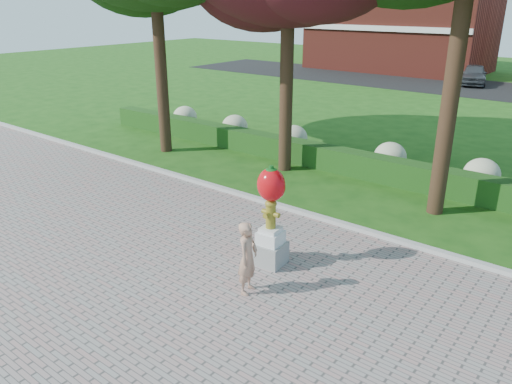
# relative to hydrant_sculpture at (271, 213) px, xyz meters

# --- Properties ---
(ground) EXTENTS (100.00, 100.00, 0.00)m
(ground) POSITION_rel_hydrant_sculpture_xyz_m (-1.65, -0.25, -1.26)
(ground) COLOR #1A4A12
(ground) RESTS_ON ground
(walkway) EXTENTS (40.00, 14.00, 0.04)m
(walkway) POSITION_rel_hydrant_sculpture_xyz_m (-1.65, -4.25, -1.24)
(walkway) COLOR gray
(walkway) RESTS_ON ground
(curb) EXTENTS (40.00, 0.18, 0.15)m
(curb) POSITION_rel_hydrant_sculpture_xyz_m (-1.65, 2.75, -1.18)
(curb) COLOR #ADADA5
(curb) RESTS_ON ground
(lawn_hedge) EXTENTS (24.00, 0.70, 0.80)m
(lawn_hedge) POSITION_rel_hydrant_sculpture_xyz_m (-1.65, 6.75, -0.86)
(lawn_hedge) COLOR #1C4012
(lawn_hedge) RESTS_ON ground
(hydrangea_row) EXTENTS (20.10, 1.10, 0.99)m
(hydrangea_row) POSITION_rel_hydrant_sculpture_xyz_m (-1.08, 7.75, -0.71)
(hydrangea_row) COLOR beige
(hydrangea_row) RESTS_ON ground
(street) EXTENTS (50.00, 8.00, 0.02)m
(street) POSITION_rel_hydrant_sculpture_xyz_m (-1.65, 27.75, -1.25)
(street) COLOR black
(street) RESTS_ON ground
(building_left) EXTENTS (14.00, 8.00, 7.00)m
(building_left) POSITION_rel_hydrant_sculpture_xyz_m (-11.65, 33.75, 2.24)
(building_left) COLOR maroon
(building_left) RESTS_ON ground
(hydrant_sculpture) EXTENTS (0.68, 0.68, 2.30)m
(hydrant_sculpture) POSITION_rel_hydrant_sculpture_xyz_m (0.00, 0.00, 0.00)
(hydrant_sculpture) COLOR gray
(hydrant_sculpture) RESTS_ON walkway
(woman) EXTENTS (0.50, 0.63, 1.53)m
(woman) POSITION_rel_hydrant_sculpture_xyz_m (0.33, -1.20, -0.46)
(woman) COLOR tan
(woman) RESTS_ON walkway
(parked_car) EXTENTS (2.61, 4.32, 1.38)m
(parked_car) POSITION_rel_hydrant_sculpture_xyz_m (-4.05, 29.19, -0.55)
(parked_car) COLOR #3C3F43
(parked_car) RESTS_ON street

